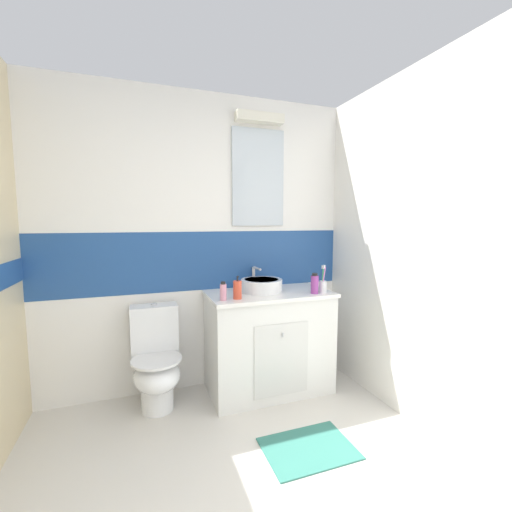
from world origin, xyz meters
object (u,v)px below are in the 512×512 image
toilet (156,362)px  soap_dispenser (237,290)px  deodorant_spray_can (223,292)px  toothbrush_cup (323,285)px  mouthwash_bottle (315,284)px  sink_basin (261,285)px

toilet → soap_dispenser: soap_dispenser is taller
deodorant_spray_can → toothbrush_cup: bearing=-1.2°
soap_dispenser → toilet: bearing=163.0°
toothbrush_cup → soap_dispenser: (-0.73, 0.03, 0.01)m
toothbrush_cup → deodorant_spray_can: size_ratio=1.64×
toilet → soap_dispenser: 0.84m
toilet → soap_dispenser: bearing=-17.0°
toilet → soap_dispenser: size_ratio=4.44×
soap_dispenser → deodorant_spray_can: (-0.11, -0.01, -0.00)m
mouthwash_bottle → soap_dispenser: bearing=177.0°
sink_basin → soap_dispenser: 0.33m
toilet → deodorant_spray_can: (0.49, -0.19, 0.55)m
soap_dispenser → mouthwash_bottle: 0.65m
sink_basin → toothbrush_cup: bearing=-25.5°
sink_basin → toilet: bearing=-179.5°
toothbrush_cup → deodorant_spray_can: bearing=178.8°
toilet → deodorant_spray_can: 0.76m
toilet → deodorant_spray_can: deodorant_spray_can is taller
sink_basin → toilet: size_ratio=0.49×
sink_basin → toilet: (-0.87, -0.01, -0.54)m
toilet → mouthwash_bottle: 1.38m
sink_basin → mouthwash_bottle: bearing=-30.6°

